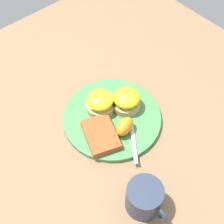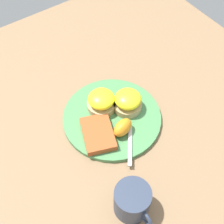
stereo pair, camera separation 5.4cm
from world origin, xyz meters
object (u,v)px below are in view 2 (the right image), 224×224
object	(u,v)px
sandwich_benedict_left	(128,101)
hashbrown_patty	(98,134)
cup	(132,201)
orange_wedge	(123,128)
fork	(130,124)
sandwich_benedict_right	(101,101)

from	to	relation	value
sandwich_benedict_left	hashbrown_patty	bearing A→B (deg)	-75.65
sandwich_benedict_left	cup	xyz separation A→B (m)	(0.23, -0.16, 0.00)
orange_wedge	cup	bearing A→B (deg)	-29.87
sandwich_benedict_left	cup	world-z (taller)	cup
sandwich_benedict_left	cup	size ratio (longest dim) A/B	0.72
sandwich_benedict_left	fork	bearing A→B (deg)	-28.90
fork	orange_wedge	bearing A→B (deg)	-77.15
sandwich_benedict_right	orange_wedge	size ratio (longest dim) A/B	1.35
hashbrown_patty	sandwich_benedict_right	bearing A→B (deg)	140.44
sandwich_benedict_right	orange_wedge	bearing A→B (deg)	-0.12
hashbrown_patty	orange_wedge	distance (m)	0.07
orange_wedge	cup	xyz separation A→B (m)	(0.17, -0.10, 0.01)
orange_wedge	sandwich_benedict_left	bearing A→B (deg)	134.39
sandwich_benedict_right	sandwich_benedict_left	bearing A→B (deg)	54.68
sandwich_benedict_left	sandwich_benedict_right	distance (m)	0.07
sandwich_benedict_left	fork	xyz separation A→B (m)	(0.05, -0.03, -0.03)
orange_wedge	fork	size ratio (longest dim) A/B	0.32
fork	cup	bearing A→B (deg)	-35.94
orange_wedge	fork	distance (m)	0.04
orange_wedge	hashbrown_patty	bearing A→B (deg)	-114.95
hashbrown_patty	cup	xyz separation A→B (m)	(0.20, -0.04, 0.02)
sandwich_benedict_right	cup	distance (m)	0.29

